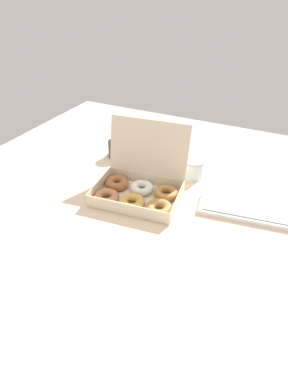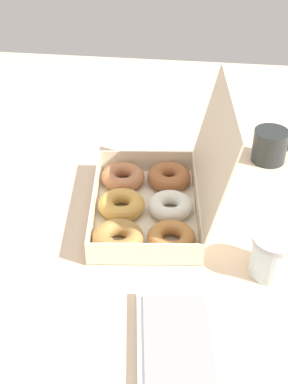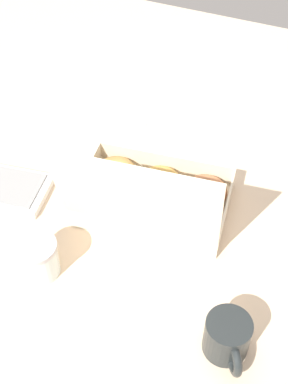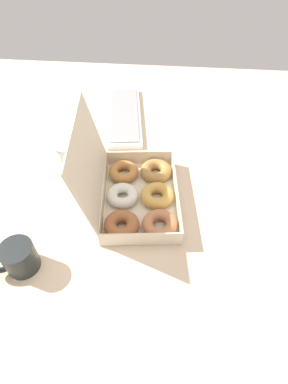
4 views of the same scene
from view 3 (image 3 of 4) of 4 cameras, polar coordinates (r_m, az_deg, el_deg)
The scene contains 5 objects.
ground_plane at distance 123.81cm, azimuth -0.32°, elevation -1.64°, with size 180.00×180.00×2.00cm, color beige.
donut_box at distance 119.60cm, azimuth 0.96°, elevation -0.68°, with size 37.27×31.26×27.70cm.
coffee_mug at distance 100.17cm, azimuth 8.91°, elevation -15.09°, with size 8.89×11.06×8.29cm.
glass_jar at distance 110.36cm, azimuth -11.31°, elevation -6.90°, with size 8.84×8.84×8.54cm.
paper_napkin at distance 143.00cm, azimuth -2.00°, elevation 6.99°, with size 10.35×8.80×0.15cm, color white.
Camera 3 is at (-31.90, 75.38, 91.90)cm, focal length 50.00 mm.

